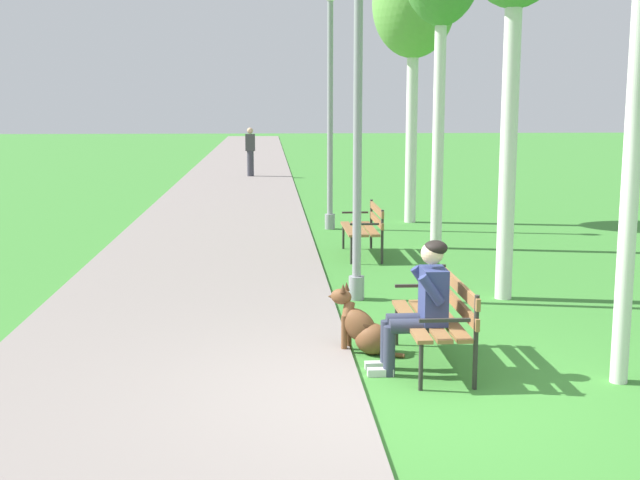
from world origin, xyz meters
name	(u,v)px	position (x,y,z in m)	size (l,w,h in m)	color
ground_plane	(411,399)	(0.00, 0.00, 0.00)	(120.00, 120.00, 0.00)	#3D8433
paved_path	(240,170)	(-2.19, 24.00, 0.02)	(3.60, 60.00, 0.04)	gray
park_bench_near	(439,313)	(0.42, 0.91, 0.51)	(0.55, 1.50, 0.85)	olive
park_bench_mid	(365,225)	(0.39, 6.67, 0.51)	(0.55, 1.50, 0.85)	olive
person_seated_on_near_bench	(422,301)	(0.21, 0.73, 0.68)	(0.74, 0.49, 1.25)	#33384C
dog_brown	(363,328)	(-0.26, 1.35, 0.26)	(0.76, 0.49, 0.71)	brown
lamp_post_near	(358,115)	(-0.08, 3.66, 2.34)	(0.24, 0.24, 4.52)	gray
lamp_post_mid	(330,106)	(0.03, 9.62, 2.42)	(0.24, 0.24, 4.69)	gray
birch_tree_fourth	(414,8)	(1.78, 10.47, 4.38)	(1.68, 1.79, 5.53)	silver
pedestrian_distant	(250,152)	(-1.76, 21.24, 0.84)	(0.32, 0.22, 1.65)	#383842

